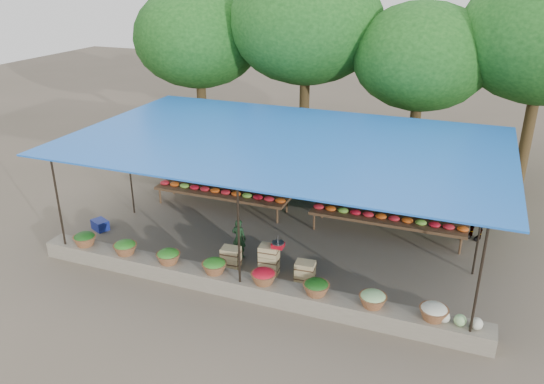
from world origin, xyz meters
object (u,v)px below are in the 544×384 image
at_px(weighing_scale, 278,245).
at_px(blue_crate_front, 84,246).
at_px(crate_counter, 268,262).
at_px(blue_crate_back, 100,225).
at_px(vendor_seated, 239,238).

distance_m(weighing_scale, blue_crate_front, 5.21).
relative_size(crate_counter, blue_crate_back, 5.09).
bearing_deg(blue_crate_front, weighing_scale, -17.26).
distance_m(vendor_seated, blue_crate_back, 4.29).
relative_size(vendor_seated, blue_crate_front, 2.25).
distance_m(crate_counter, vendor_seated, 1.13).
bearing_deg(vendor_seated, crate_counter, 155.88).
bearing_deg(crate_counter, weighing_scale, 0.00).
distance_m(vendor_seated, blue_crate_front, 4.08).
bearing_deg(weighing_scale, blue_crate_back, 174.89).
relative_size(weighing_scale, vendor_seated, 0.30).
bearing_deg(weighing_scale, crate_counter, -180.00).
relative_size(weighing_scale, blue_crate_back, 0.66).
relative_size(crate_counter, weighing_scale, 7.70).
distance_m(blue_crate_front, blue_crate_back, 1.21).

